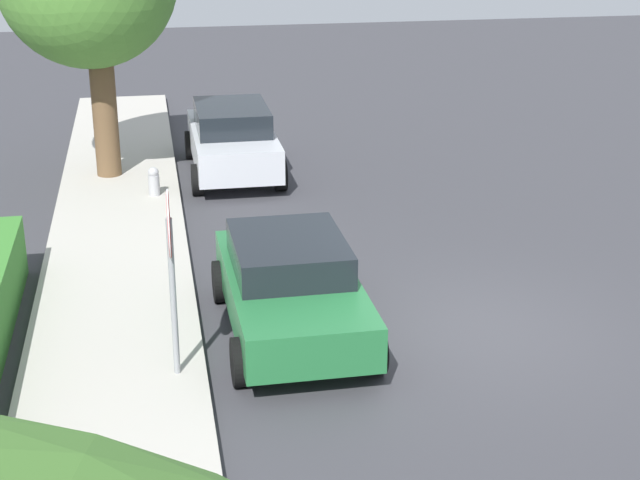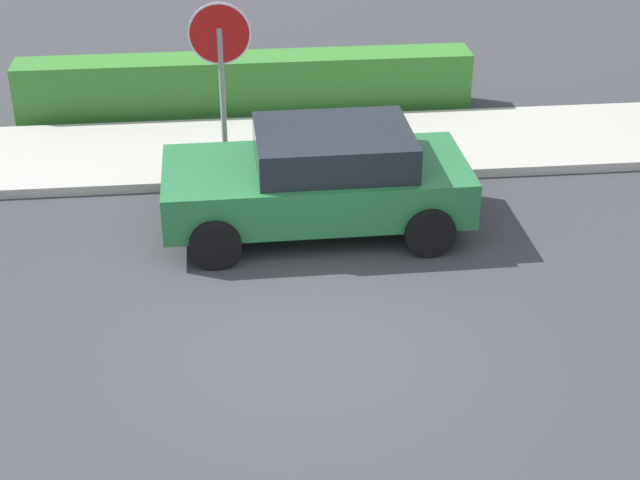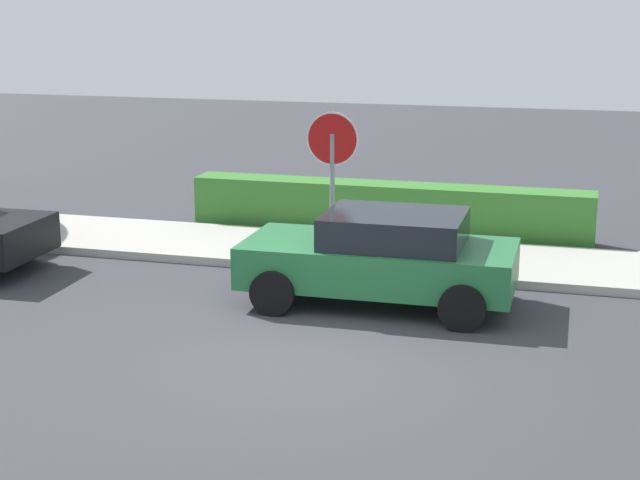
% 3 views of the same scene
% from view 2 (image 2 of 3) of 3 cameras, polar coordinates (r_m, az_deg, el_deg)
% --- Properties ---
extents(ground_plane, '(60.00, 60.00, 0.00)m').
position_cam_2_polar(ground_plane, '(10.77, -0.47, -5.56)').
color(ground_plane, '#38383D').
extents(sidewalk_curb, '(32.00, 2.39, 0.14)m').
position_cam_2_polar(sidewalk_curb, '(15.10, -2.31, 5.31)').
color(sidewalk_curb, '#B2ADA3').
rests_on(sidewalk_curb, ground_plane).
extents(stop_sign, '(0.87, 0.08, 2.59)m').
position_cam_2_polar(stop_sign, '(13.70, -5.80, 10.43)').
color(stop_sign, gray).
rests_on(stop_sign, ground_plane).
extents(parked_car_green, '(3.92, 2.01, 1.37)m').
position_cam_2_polar(parked_car_green, '(12.61, -0.02, 3.62)').
color(parked_car_green, '#236B38').
rests_on(parked_car_green, ground_plane).
extents(front_yard_hedge, '(7.53, 0.73, 0.98)m').
position_cam_2_polar(front_yard_hedge, '(16.60, -4.33, 9.00)').
color(front_yard_hedge, '#387A2D').
rests_on(front_yard_hedge, ground_plane).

